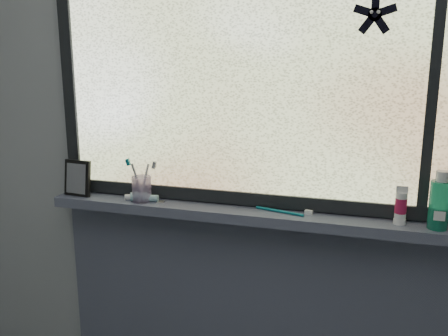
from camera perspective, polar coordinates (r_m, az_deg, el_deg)
wall_back at (r=1.90m, az=3.72°, el=2.49°), size 3.00×0.01×2.50m
windowsill at (r=1.89m, az=3.09°, el=-5.39°), size 1.62×0.14×0.04m
sill_apron at (r=2.16m, az=3.29°, el=-17.83°), size 1.62×0.02×0.98m
window_pane at (r=1.84m, az=3.69°, el=10.95°), size 1.50×0.01×1.00m
frame_bottom at (r=1.92m, az=3.45°, el=-3.53°), size 1.60×0.03×0.05m
frame_left at (r=2.15m, az=-17.29°, el=10.73°), size 0.05×0.03×1.10m
frame_mullion at (r=1.80m, az=22.91°, el=9.89°), size 0.03×0.03×1.00m
starfish_sticker at (r=1.78m, az=16.86°, el=16.46°), size 0.15×0.02×0.15m
vanity_mirror at (r=2.13m, az=-16.39°, el=-1.10°), size 0.12×0.07×0.15m
toothpaste_tube at (r=2.01m, az=-9.20°, el=-3.29°), size 0.20×0.11×0.04m
toothbrush_cup at (r=2.00m, az=-9.39°, el=-2.37°), size 0.09×0.09×0.10m
toothbrush_lying at (r=1.86m, az=6.36°, el=-4.85°), size 0.23×0.08×0.02m
mouthwash_bottle at (r=1.81m, az=23.42°, el=-3.39°), size 0.08×0.08×0.16m
cream_tube at (r=1.82m, az=19.57°, el=-3.89°), size 0.04×0.04×0.10m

